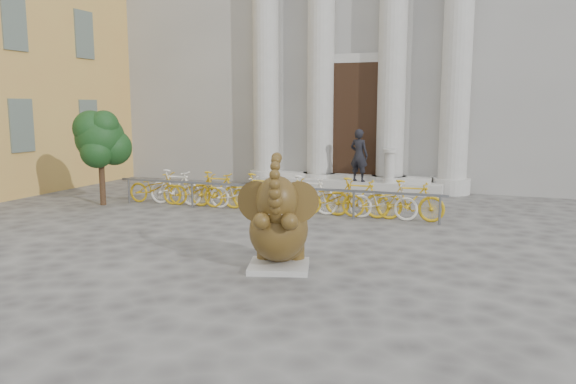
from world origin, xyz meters
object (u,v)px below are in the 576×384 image
(bike_rack, at_px, (272,193))
(tree, at_px, (101,139))
(elephant_statue, at_px, (279,228))
(pedestrian, at_px, (359,155))

(bike_rack, bearing_deg, tree, -171.09)
(elephant_statue, relative_size, bike_rack, 0.22)
(bike_rack, relative_size, pedestrian, 5.36)
(bike_rack, relative_size, tree, 3.41)
(elephant_statue, bearing_deg, tree, 132.50)
(elephant_statue, distance_m, tree, 8.21)
(pedestrian, bearing_deg, elephant_statue, 110.28)
(elephant_statue, height_order, bike_rack, elephant_statue)
(elephant_statue, xyz_separation_m, pedestrian, (-0.71, 9.03, 0.47))
(pedestrian, bearing_deg, tree, 53.37)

